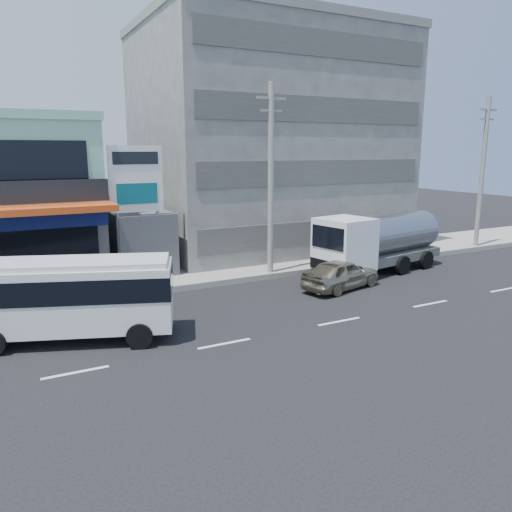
{
  "coord_description": "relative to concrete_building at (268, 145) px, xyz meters",
  "views": [
    {
      "loc": [
        -6.68,
        -15.15,
        6.71
      ],
      "look_at": [
        3.08,
        3.48,
        2.2
      ],
      "focal_mm": 35.0,
      "sensor_mm": 36.0,
      "label": 1
    }
  ],
  "objects": [
    {
      "name": "ground",
      "position": [
        -10.0,
        -15.0,
        -7.0
      ],
      "size": [
        120.0,
        120.0,
        0.0
      ],
      "primitive_type": "plane",
      "color": "black",
      "rests_on": "ground"
    },
    {
      "name": "sidewalk",
      "position": [
        -5.0,
        -5.5,
        -6.85
      ],
      "size": [
        70.0,
        5.0,
        0.3
      ],
      "primitive_type": "cube",
      "color": "gray",
      "rests_on": "ground"
    },
    {
      "name": "concrete_building",
      "position": [
        0.0,
        0.0,
        0.0
      ],
      "size": [
        16.0,
        12.0,
        14.0
      ],
      "primitive_type": "cube",
      "color": "gray",
      "rests_on": "ground"
    },
    {
      "name": "gap_structure",
      "position": [
        -10.0,
        -3.0,
        -5.25
      ],
      "size": [
        3.0,
        6.0,
        3.5
      ],
      "primitive_type": "cube",
      "color": "#404044",
      "rests_on": "ground"
    },
    {
      "name": "satellite_dish",
      "position": [
        -10.0,
        -4.0,
        -3.42
      ],
      "size": [
        1.5,
        1.5,
        0.15
      ],
      "primitive_type": "cylinder",
      "color": "slate",
      "rests_on": "gap_structure"
    },
    {
      "name": "billboard",
      "position": [
        -10.5,
        -5.8,
        -2.07
      ],
      "size": [
        2.6,
        0.18,
        6.9
      ],
      "color": "gray",
      "rests_on": "ground"
    },
    {
      "name": "utility_pole_near",
      "position": [
        -4.0,
        -7.6,
        -1.85
      ],
      "size": [
        1.6,
        0.3,
        10.0
      ],
      "color": "#999993",
      "rests_on": "ground"
    },
    {
      "name": "utility_pole_far",
      "position": [
        12.0,
        -7.6,
        -1.85
      ],
      "size": [
        1.6,
        0.3,
        10.0
      ],
      "color": "#999993",
      "rests_on": "ground"
    },
    {
      "name": "minibus",
      "position": [
        -14.6,
        -12.17,
        -5.25
      ],
      "size": [
        7.35,
        4.51,
        2.93
      ],
      "color": "silver",
      "rests_on": "ground"
    },
    {
      "name": "sedan",
      "position": [
        -2.02,
        -11.16,
        -6.25
      ],
      "size": [
        4.68,
        2.74,
        1.49
      ],
      "primitive_type": "imported",
      "rotation": [
        0.0,
        0.0,
        1.81
      ],
      "color": "tan",
      "rests_on": "ground"
    },
    {
      "name": "tanker_truck",
      "position": [
        1.65,
        -9.38,
        -5.25
      ],
      "size": [
        8.54,
        3.85,
        3.25
      ],
      "color": "white",
      "rests_on": "ground"
    }
  ]
}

